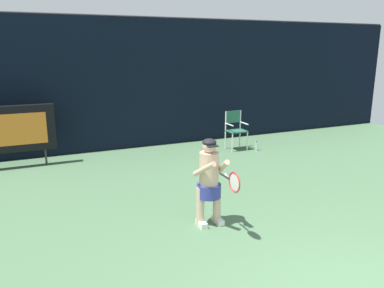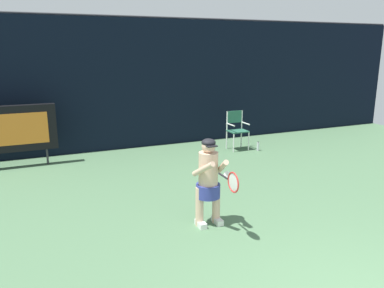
{
  "view_description": "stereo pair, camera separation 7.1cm",
  "coord_description": "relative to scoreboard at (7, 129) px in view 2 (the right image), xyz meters",
  "views": [
    {
      "loc": [
        -3.19,
        -2.06,
        2.8
      ],
      "look_at": [
        -0.36,
        4.33,
        1.05
      ],
      "focal_mm": 35.89,
      "sensor_mm": 36.0,
      "label": 1
    },
    {
      "loc": [
        -3.13,
        -2.08,
        2.8
      ],
      "look_at": [
        -0.36,
        4.33,
        1.05
      ],
      "focal_mm": 35.89,
      "sensor_mm": 36.0,
      "label": 2
    }
  ],
  "objects": [
    {
      "name": "backdrop_screen",
      "position": [
        3.62,
        0.77,
        0.86
      ],
      "size": [
        18.0,
        0.12,
        3.66
      ],
      "color": "black",
      "rests_on": "ground"
    },
    {
      "name": "scoreboard",
      "position": [
        0.0,
        0.0,
        0.0
      ],
      "size": [
        2.2,
        0.21,
        1.5
      ],
      "color": "black",
      "rests_on": "ground"
    },
    {
      "name": "umpire_chair",
      "position": [
        5.85,
        -0.59,
        -0.33
      ],
      "size": [
        0.52,
        0.44,
        1.08
      ],
      "color": "white",
      "rests_on": "ground"
    },
    {
      "name": "water_bottle",
      "position": [
        6.32,
        -1.0,
        -0.82
      ],
      "size": [
        0.07,
        0.07,
        0.27
      ],
      "color": "silver",
      "rests_on": "ground"
    },
    {
      "name": "tennis_player",
      "position": [
        3.03,
        -4.61,
        -0.17
      ],
      "size": [
        0.53,
        0.61,
        1.44
      ],
      "color": "white",
      "rests_on": "ground"
    },
    {
      "name": "tennis_racket",
      "position": [
        3.12,
        -5.22,
        -0.03
      ],
      "size": [
        0.03,
        0.6,
        0.31
      ],
      "rotation": [
        0.0,
        0.0,
        0.17
      ],
      "color": "black"
    }
  ]
}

